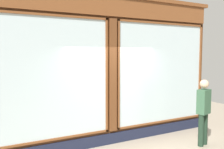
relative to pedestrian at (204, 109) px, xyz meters
The scene contains 2 objects.
shop_facade 2.61m from the pedestrian, 34.21° to the right, with size 6.62×0.42×4.44m.
pedestrian is the anchor object (origin of this frame).
Camera 1 is at (3.01, 5.56, 2.34)m, focal length 39.79 mm.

